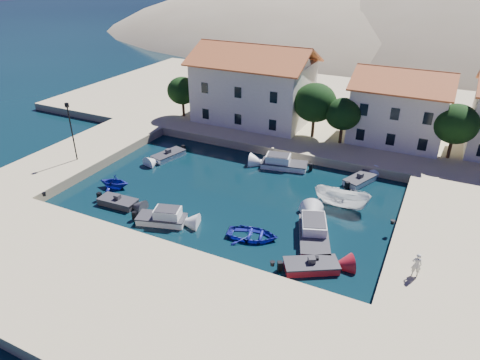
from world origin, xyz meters
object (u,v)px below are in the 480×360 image
at_px(lamppost, 71,126).
at_px(cabin_cruiser_south, 162,218).
at_px(building_mid, 400,105).
at_px(cabin_cruiser_east, 314,235).
at_px(pedestrian, 417,265).
at_px(boat_east, 341,207).
at_px(rowboat_south, 253,238).
at_px(building_left, 254,82).

distance_m(lamppost, cabin_cruiser_south, 15.76).
xyz_separation_m(building_mid, cabin_cruiser_east, (-2.72, -22.55, -4.75)).
distance_m(cabin_cruiser_south, pedestrian, 20.25).
bearing_deg(cabin_cruiser_south, pedestrian, -13.86).
bearing_deg(pedestrian, cabin_cruiser_east, -28.25).
height_order(cabin_cruiser_east, pedestrian, pedestrian).
xyz_separation_m(lamppost, cabin_cruiser_south, (14.36, -4.87, -4.28)).
bearing_deg(boat_east, rowboat_south, 147.43).
xyz_separation_m(cabin_cruiser_south, rowboat_south, (7.91, 1.39, -0.48)).
xyz_separation_m(rowboat_south, pedestrian, (12.27, -0.41, 1.90)).
distance_m(building_mid, cabin_cruiser_south, 30.35).
bearing_deg(building_left, cabin_cruiser_east, -54.67).
xyz_separation_m(building_left, pedestrian, (23.04, -23.89, -4.04)).
bearing_deg(building_mid, lamppost, -144.55).
relative_size(cabin_cruiser_south, cabin_cruiser_east, 0.74).
xyz_separation_m(cabin_cruiser_south, boat_east, (13.10, 9.32, -0.48)).
bearing_deg(building_left, rowboat_south, -65.36).
height_order(rowboat_south, cabin_cruiser_east, cabin_cruiser_east).
relative_size(building_left, lamppost, 2.36).
bearing_deg(cabin_cruiser_east, building_mid, -27.32).
height_order(building_left, building_mid, building_left).
distance_m(building_left, pedestrian, 33.43).
height_order(rowboat_south, boat_east, boat_east).
height_order(cabin_cruiser_east, boat_east, cabin_cruiser_east).
bearing_deg(building_mid, cabin_cruiser_east, -96.89).
bearing_deg(building_left, cabin_cruiser_south, -83.44).
bearing_deg(rowboat_south, lamppost, 69.19).
distance_m(building_left, boat_east, 23.07).
height_order(building_left, rowboat_south, building_left).
height_order(building_mid, rowboat_south, building_mid).
distance_m(building_mid, boat_east, 17.48).
distance_m(lamppost, cabin_cruiser_east, 27.16).
distance_m(rowboat_south, boat_east, 9.47).
distance_m(building_mid, pedestrian, 25.61).
height_order(building_left, lamppost, building_left).
xyz_separation_m(rowboat_south, cabin_cruiser_east, (4.51, 1.93, 0.48)).
relative_size(building_left, building_mid, 1.40).
bearing_deg(lamppost, pedestrian, -6.42).
distance_m(building_mid, rowboat_south, 26.05).
distance_m(building_left, lamppost, 23.10).
bearing_deg(building_mid, cabin_cruiser_south, -120.33).
height_order(building_mid, cabin_cruiser_east, building_mid).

